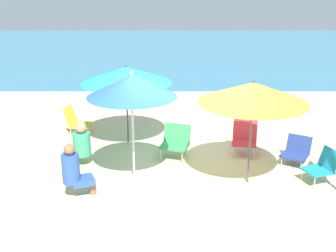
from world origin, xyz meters
TOP-DOWN VIEW (x-y plane):
  - ground_plane at (0.00, 0.00)m, footprint 40.00×40.00m
  - sea_water at (0.00, 13.69)m, footprint 40.00×16.00m
  - umbrella_blue at (-0.99, -0.65)m, footprint 1.55×1.55m
  - umbrella_teal at (-1.26, 1.25)m, footprint 1.95×1.95m
  - umbrella_yellow at (1.06, -0.74)m, footprint 1.88×1.88m
  - beach_chair_a at (-2.53, 1.86)m, footprint 0.63×0.57m
  - beach_chair_b at (2.16, 0.12)m, footprint 0.70×0.72m
  - beach_chair_c at (1.21, 0.62)m, footprint 0.59×0.61m
  - beach_chair_d at (2.38, -0.74)m, footprint 0.65×0.60m
  - beach_chair_e at (-0.22, 0.44)m, footprint 0.69×0.68m
  - person_a at (-1.92, -1.29)m, footprint 0.53×0.41m
  - person_b at (-2.08, 0.06)m, footprint 0.57×0.48m
  - beach_bag at (-0.06, 1.11)m, footprint 0.26×0.23m

SIDE VIEW (x-z plane):
  - ground_plane at x=0.00m, z-range 0.00..0.00m
  - sea_water at x=0.00m, z-range 0.00..0.01m
  - beach_bag at x=-0.06m, z-range 0.00..0.31m
  - beach_chair_b at x=2.16m, z-range 0.00..0.53m
  - beach_chair_a at x=-2.53m, z-range -0.01..0.62m
  - beach_chair_d at x=2.38m, z-range 0.01..0.63m
  - beach_chair_e at x=-0.22m, z-range 0.02..0.68m
  - beach_chair_c at x=1.21m, z-range 0.02..0.73m
  - person_b at x=-2.08m, z-range -0.02..0.86m
  - person_a at x=-1.92m, z-range 0.01..0.96m
  - umbrella_teal at x=-1.26m, z-range 0.65..2.41m
  - umbrella_yellow at x=1.06m, z-range 0.71..2.61m
  - umbrella_blue at x=-0.99m, z-range 0.75..2.76m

